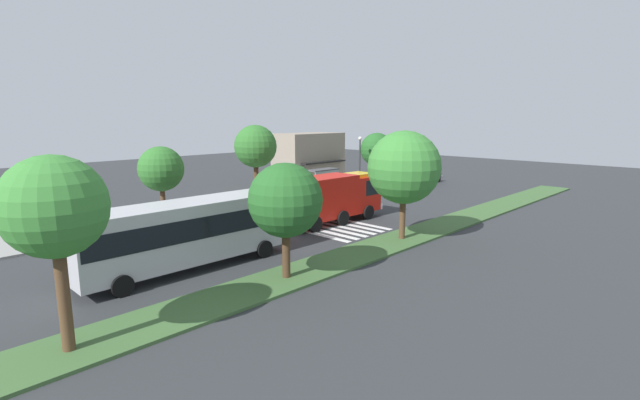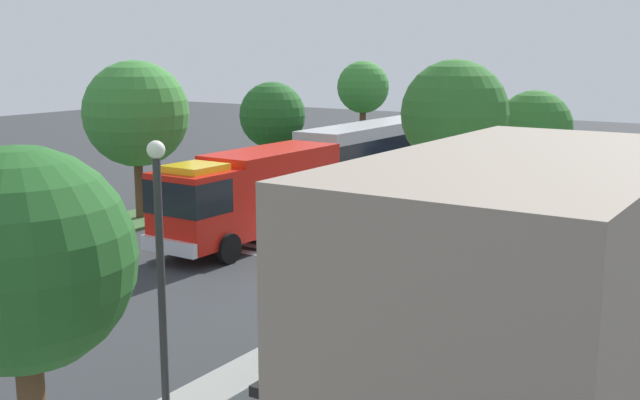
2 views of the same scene
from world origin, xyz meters
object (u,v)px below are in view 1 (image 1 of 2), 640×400
(median_tree_far_west, at_px, (54,208))
(median_tree_center, at_px, (404,168))
(median_tree_west, at_px, (285,201))
(sidewalk_tree_center, at_px, (377,150))
(parked_car_mid, at_px, (426,176))
(bench_near_shelter, at_px, (296,194))
(bench_west_of_shelter, at_px, (270,198))
(sidewalk_tree_far_west, at_px, (161,169))
(fire_truck, at_px, (334,196))
(bus_stop_shelter, at_px, (325,176))
(street_lamp, at_px, (360,158))
(sidewalk_tree_west, at_px, (255,147))
(transit_bus, at_px, (187,230))

(median_tree_far_west, bearing_deg, median_tree_center, 0.00)
(median_tree_west, bearing_deg, sidewalk_tree_center, 28.87)
(parked_car_mid, xyz_separation_m, bench_near_shelter, (-18.49, 2.87, -0.29))
(bench_west_of_shelter, relative_size, sidewalk_tree_far_west, 0.28)
(fire_truck, bearing_deg, median_tree_center, -95.68)
(bus_stop_shelter, distance_m, sidewalk_tree_far_west, 17.98)
(bench_near_shelter, bearing_deg, fire_truck, -116.62)
(parked_car_mid, relative_size, bench_near_shelter, 2.76)
(street_lamp, distance_m, sidewalk_tree_far_west, 22.00)
(bench_near_shelter, bearing_deg, sidewalk_tree_west, -172.81)
(street_lamp, height_order, sidewalk_tree_west, sidewalk_tree_west)
(bench_west_of_shelter, bearing_deg, sidewalk_tree_center, -2.57)
(median_tree_west, xyz_separation_m, median_tree_center, (9.95, -0.00, 0.78))
(bus_stop_shelter, relative_size, median_tree_west, 0.62)
(bus_stop_shelter, bearing_deg, median_tree_center, -120.75)
(bus_stop_shelter, bearing_deg, fire_truck, -133.68)
(bench_near_shelter, bearing_deg, median_tree_west, -134.48)
(transit_bus, bearing_deg, bench_near_shelter, -148.59)
(bench_west_of_shelter, bearing_deg, bench_near_shelter, 0.00)
(transit_bus, distance_m, street_lamp, 27.48)
(fire_truck, xyz_separation_m, bench_west_of_shelter, (1.13, 8.75, -1.42))
(median_tree_far_west, distance_m, median_tree_center, 19.76)
(fire_truck, height_order, sidewalk_tree_center, sidewalk_tree_center)
(sidewalk_tree_center, bearing_deg, parked_car_mid, -17.75)
(bench_near_shelter, distance_m, median_tree_far_west, 29.65)
(parked_car_mid, distance_m, bench_near_shelter, 18.71)
(median_tree_center, bearing_deg, median_tree_far_west, 180.00)
(fire_truck, distance_m, median_tree_west, 12.79)
(bus_stop_shelter, height_order, sidewalk_tree_center, sidewalk_tree_center)
(bus_stop_shelter, distance_m, bench_west_of_shelter, 7.37)
(median_tree_center, bearing_deg, bus_stop_shelter, 59.25)
(parked_car_mid, bearing_deg, median_tree_center, -155.36)
(sidewalk_tree_far_west, xyz_separation_m, median_tree_center, (8.64, -14.74, 0.57))
(median_tree_west, height_order, median_tree_center, median_tree_center)
(sidewalk_tree_west, bearing_deg, median_tree_center, -89.61)
(sidewalk_tree_center, xyz_separation_m, median_tree_west, (-26.74, -14.74, -0.30))
(parked_car_mid, relative_size, sidewalk_tree_center, 0.74)
(sidewalk_tree_west, xyz_separation_m, sidewalk_tree_center, (16.89, 0.00, -1.10))
(bench_near_shelter, bearing_deg, sidewalk_tree_far_west, -177.24)
(bench_near_shelter, xyz_separation_m, street_lamp, (8.16, -1.07, 2.91))
(median_tree_west, bearing_deg, sidewalk_tree_far_west, 84.93)
(median_tree_far_west, bearing_deg, bench_near_shelter, 31.70)
(sidewalk_tree_far_west, bearing_deg, median_tree_center, -59.63)
(sidewalk_tree_west, bearing_deg, bench_near_shelter, 7.19)
(parked_car_mid, bearing_deg, street_lamp, 166.83)
(transit_bus, relative_size, bench_near_shelter, 7.14)
(bus_stop_shelter, bearing_deg, bench_near_shelter, -179.53)
(median_tree_far_west, bearing_deg, transit_bus, 33.51)
(bus_stop_shelter, bearing_deg, median_tree_far_west, -151.92)
(sidewalk_tree_far_west, bearing_deg, median_tree_far_west, -127.03)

